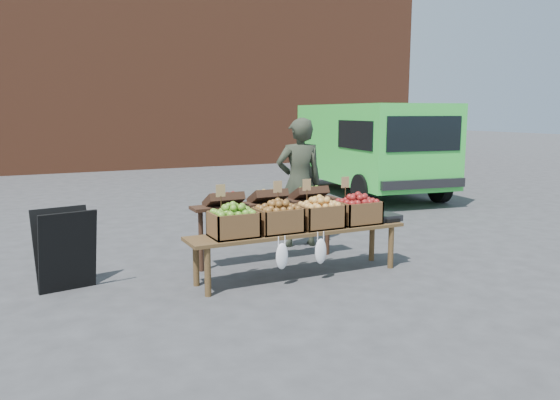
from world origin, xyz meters
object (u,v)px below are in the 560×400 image
crate_golden_apples (233,224)px  crate_red_apples (319,216)px  crate_russet_pears (278,220)px  vendor (299,183)px  display_bench (299,253)px  delivery_van (370,150)px  crate_green_apples (358,212)px  weighing_scale (385,217)px  chalkboard_sign (65,249)px  back_table (268,223)px

crate_golden_apples → crate_red_apples: 1.10m
crate_golden_apples → crate_russet_pears: same height
vendor → display_bench: bearing=73.6°
crate_russet_pears → delivery_van: bearing=45.8°
delivery_van → crate_green_apples: (-3.73, -4.97, -0.34)m
display_bench → crate_russet_pears: size_ratio=5.40×
crate_golden_apples → weighing_scale: bearing=0.0°
vendor → chalkboard_sign: vendor is taller
weighing_scale → delivery_van: bearing=56.4°
weighing_scale → crate_golden_apples: bearing=180.0°
crate_russet_pears → back_table: bearing=73.9°
back_table → crate_golden_apples: (-0.76, -0.72, 0.19)m
chalkboard_sign → crate_green_apples: bearing=-21.5°
crate_golden_apples → crate_russet_pears: bearing=0.0°
weighing_scale → crate_russet_pears: bearing=180.0°
vendor → back_table: 1.08m
delivery_van → crate_golden_apples: (-5.38, -4.97, -0.34)m
back_table → display_bench: (0.07, -0.72, -0.24)m
crate_russet_pears → crate_green_apples: bearing=0.0°
crate_russet_pears → crate_red_apples: same height
chalkboard_sign → crate_golden_apples: bearing=-32.0°
vendor → back_table: vendor is taller
crate_red_apples → chalkboard_sign: bearing=166.1°
vendor → crate_green_apples: bearing=106.4°
display_bench → weighing_scale: (1.25, 0.00, 0.33)m
delivery_van → crate_russet_pears: size_ratio=9.39×
vendor → chalkboard_sign: 3.34m
crate_green_apples → back_table: bearing=141.1°
delivery_van → crate_red_apples: (-4.28, -4.97, -0.34)m
back_table → crate_russet_pears: 0.77m
back_table → weighing_scale: back_table is taller
back_table → crate_golden_apples: back_table is taller
crate_red_apples → delivery_van: bearing=49.3°
chalkboard_sign → crate_red_apples: chalkboard_sign is taller
crate_russet_pears → weighing_scale: (1.52, 0.00, -0.10)m
display_bench → crate_red_apples: bearing=0.0°
delivery_van → crate_green_apples: size_ratio=9.39×
chalkboard_sign → crate_golden_apples: 1.85m
display_bench → chalkboard_sign: bearing=164.6°
display_bench → crate_golden_apples: 0.93m
display_bench → crate_golden_apples: size_ratio=5.40×
delivery_van → weighing_scale: (-3.30, -4.97, -0.44)m
display_bench → delivery_van: bearing=47.5°
delivery_van → chalkboard_sign: bearing=-141.2°
display_bench → weighing_scale: size_ratio=7.94×
vendor → back_table: bearing=49.9°
delivery_van → crate_green_apples: delivery_van is taller
vendor → chalkboard_sign: (-3.24, -0.64, -0.47)m
vendor → weighing_scale: vendor is taller
delivery_van → display_bench: 6.78m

